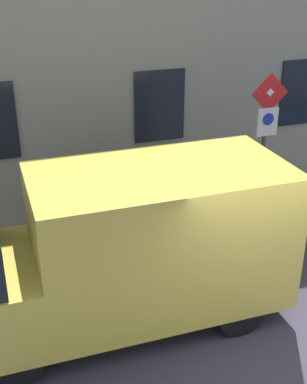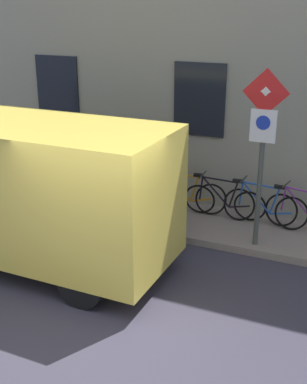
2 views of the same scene
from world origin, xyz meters
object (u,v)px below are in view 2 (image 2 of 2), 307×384
at_px(delivery_van, 28,190).
at_px(litter_bin, 96,193).
at_px(pedestrian, 163,176).
at_px(bicycle_black, 224,201).
at_px(sign_post_stacked, 263,135).
at_px(bicycle_blue, 265,207).
at_px(bicycle_orange, 186,195).

height_order(delivery_van, litter_bin, delivery_van).
bearing_deg(pedestrian, delivery_van, -79.95).
bearing_deg(litter_bin, bicycle_black, -71.39).
xyz_separation_m(sign_post_stacked, delivery_van, (-1.91, 3.50, -0.86)).
relative_size(bicycle_blue, litter_bin, 1.91).
bearing_deg(litter_bin, pedestrian, -79.43).
height_order(bicycle_orange, pedestrian, pedestrian).
distance_m(bicycle_black, bicycle_orange, 0.83).
bearing_deg(pedestrian, bicycle_orange, 107.35).
xyz_separation_m(bicycle_black, litter_bin, (-0.85, 2.51, 0.08)).
relative_size(delivery_van, bicycle_orange, 3.12).
bearing_deg(bicycle_black, pedestrian, 25.54).
distance_m(sign_post_stacked, litter_bin, 3.76).
relative_size(sign_post_stacked, bicycle_orange, 1.78).
bearing_deg(bicycle_blue, sign_post_stacked, 95.25).
relative_size(bicycle_blue, pedestrian, 1.00).
xyz_separation_m(sign_post_stacked, bicycle_black, (0.98, 0.88, -1.69)).
relative_size(bicycle_black, bicycle_orange, 1.00).
relative_size(sign_post_stacked, delivery_van, 0.57).
relative_size(delivery_van, bicycle_black, 3.13).
distance_m(pedestrian, litter_bin, 1.50).
xyz_separation_m(delivery_van, litter_bin, (2.05, -0.10, -0.74)).
height_order(delivery_van, pedestrian, delivery_van).
xyz_separation_m(delivery_van, pedestrian, (2.31, -1.51, -0.26)).
bearing_deg(bicycle_orange, sign_post_stacked, 142.70).
xyz_separation_m(bicycle_orange, pedestrian, (-0.58, 0.28, 0.56)).
bearing_deg(delivery_van, bicycle_blue, -139.21).
distance_m(bicycle_blue, pedestrian, 2.10).
distance_m(delivery_van, bicycle_black, 3.99).
bearing_deg(litter_bin, bicycle_orange, -63.33).
height_order(bicycle_black, pedestrian, pedestrian).
height_order(sign_post_stacked, bicycle_black, sign_post_stacked).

